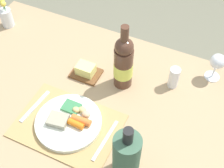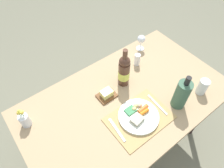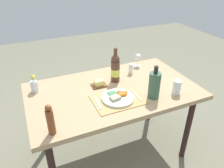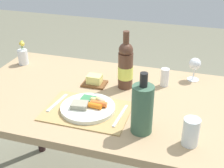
# 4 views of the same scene
# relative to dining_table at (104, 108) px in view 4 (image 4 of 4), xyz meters

# --- Properties ---
(dining_table) EXTENTS (1.46, 0.85, 0.77)m
(dining_table) POSITION_rel_dining_table_xyz_m (0.00, 0.00, 0.00)
(dining_table) COLOR tan
(dining_table) RESTS_ON ground_plane
(placemat) EXTENTS (0.41, 0.29, 0.01)m
(placemat) POSITION_rel_dining_table_xyz_m (-0.03, -0.17, 0.08)
(placemat) COLOR tan
(placemat) RESTS_ON dining_table
(dinner_plate) EXTENTS (0.26, 0.26, 0.05)m
(dinner_plate) POSITION_rel_dining_table_xyz_m (-0.03, -0.15, 0.09)
(dinner_plate) COLOR silver
(dinner_plate) RESTS_ON placemat
(fork) EXTENTS (0.03, 0.18, 0.00)m
(fork) POSITION_rel_dining_table_xyz_m (-0.20, -0.15, 0.08)
(fork) COLOR silver
(fork) RESTS_ON placemat
(knife) EXTENTS (0.02, 0.19, 0.00)m
(knife) POSITION_rel_dining_table_xyz_m (0.14, -0.17, 0.08)
(knife) COLOR silver
(knife) RESTS_ON placemat
(salt_shaker) EXTENTS (0.05, 0.05, 0.10)m
(salt_shaker) POSITION_rel_dining_table_xyz_m (0.28, 0.21, 0.13)
(salt_shaker) COLOR white
(salt_shaker) RESTS_ON dining_table
(butter_dish) EXTENTS (0.13, 0.10, 0.06)m
(butter_dish) POSITION_rel_dining_table_xyz_m (-0.09, 0.11, 0.10)
(butter_dish) COLOR brown
(butter_dish) RESTS_ON dining_table
(flower_vase) EXTENTS (0.06, 0.06, 0.15)m
(flower_vase) POSITION_rel_dining_table_xyz_m (-0.62, 0.24, 0.13)
(flower_vase) COLOR silver
(flower_vase) RESTS_ON dining_table
(wine_glass) EXTENTS (0.07, 0.07, 0.13)m
(wine_glass) POSITION_rel_dining_table_xyz_m (0.43, 0.33, 0.17)
(wine_glass) COLOR white
(wine_glass) RESTS_ON dining_table
(wine_bottle) EXTENTS (0.08, 0.08, 0.32)m
(wine_bottle) POSITION_rel_dining_table_xyz_m (0.08, 0.13, 0.20)
(wine_bottle) COLOR #4F3123
(wine_bottle) RESTS_ON dining_table
(cooler_bottle) EXTENTS (0.09, 0.09, 0.28)m
(cooler_bottle) POSITION_rel_dining_table_xyz_m (0.25, -0.24, 0.19)
(cooler_bottle) COLOR #3C6048
(cooler_bottle) RESTS_ON dining_table
(water_tumbler) EXTENTS (0.07, 0.07, 0.12)m
(water_tumbler) POSITION_rel_dining_table_xyz_m (0.46, -0.27, 0.13)
(water_tumbler) COLOR silver
(water_tumbler) RESTS_ON dining_table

